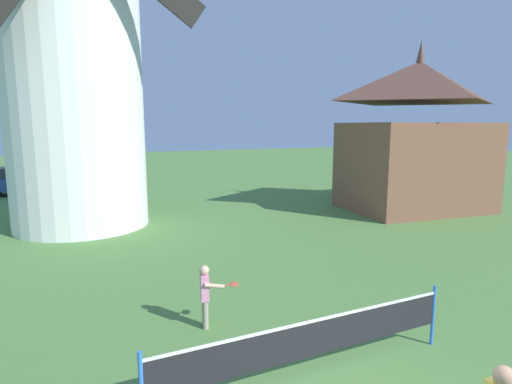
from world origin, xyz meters
name	(u,v)px	position (x,y,z in m)	size (l,w,h in m)	color
windmill	(71,36)	(-2.55, 13.85, 7.11)	(8.45, 5.67, 14.46)	white
tennis_net	(312,339)	(0.14, 1.61, 0.68)	(5.11, 0.06, 1.10)	blue
player_far	(206,292)	(-0.78, 3.92, 0.71)	(0.71, 0.62, 1.24)	#9E937F
parked_car_blue	(22,180)	(-5.30, 23.34, 0.81)	(4.13, 2.12, 1.56)	#334C99
chapel	(416,139)	(11.56, 10.84, 3.28)	(6.78, 5.30, 7.60)	brown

